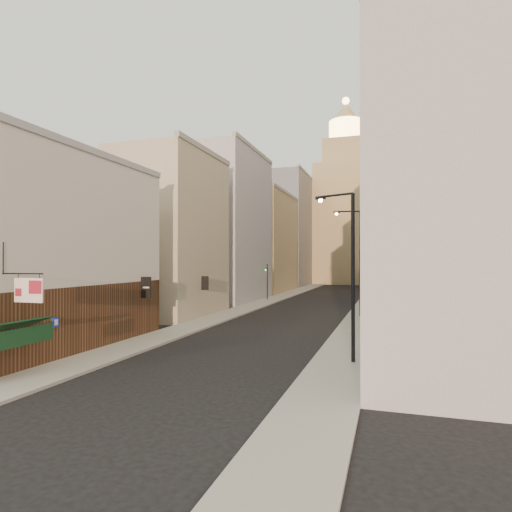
{
  "coord_description": "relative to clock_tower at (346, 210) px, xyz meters",
  "views": [
    {
      "loc": [
        9.06,
        -12.31,
        5.49
      ],
      "look_at": [
        -0.03,
        16.63,
        5.81
      ],
      "focal_mm": 30.0,
      "sensor_mm": 36.0,
      "label": 1
    }
  ],
  "objects": [
    {
      "name": "traffic_light_left",
      "position": [
        -6.03,
        -47.88,
        -14.19
      ],
      "size": [
        0.54,
        0.41,
        5.0
      ],
      "rotation": [
        0.0,
        0.0,
        3.03
      ],
      "color": "black",
      "rests_on": "ground"
    },
    {
      "name": "highrise",
      "position": [
        19.0,
        -14.0,
        8.02
      ],
      "size": [
        21.0,
        23.0,
        51.2
      ],
      "color": "gray",
      "rests_on": "ground"
    },
    {
      "name": "traffic_light_right",
      "position": [
        7.26,
        -51.28,
        -13.78
      ],
      "size": [
        0.63,
        0.6,
        5.0
      ],
      "rotation": [
        0.0,
        0.0,
        3.14
      ],
      "color": "black",
      "rests_on": "ground"
    },
    {
      "name": "sidewalk_left",
      "position": [
        -5.5,
        -37.0,
        -17.56
      ],
      "size": [
        3.0,
        140.0,
        0.15
      ],
      "primitive_type": "cube",
      "color": "gray",
      "rests_on": "ground"
    },
    {
      "name": "streetlamp_mid",
      "position": [
        7.06,
        -61.8,
        -11.72
      ],
      "size": [
        2.69,
        0.72,
        10.35
      ],
      "rotation": [
        0.0,
        0.0,
        0.19
      ],
      "color": "black",
      "rests_on": "ground"
    },
    {
      "name": "left_bldg_beige",
      "position": [
        -11.0,
        -66.0,
        -9.63
      ],
      "size": [
        8.0,
        12.0,
        16.0
      ],
      "primitive_type": "cube",
      "color": "gray",
      "rests_on": "ground"
    },
    {
      "name": "near_building_left",
      "position": [
        -9.99,
        -83.0,
        -11.61
      ],
      "size": [
        8.3,
        23.04,
        12.3
      ],
      "color": "brown",
      "rests_on": "ground"
    },
    {
      "name": "left_bldg_wingrid",
      "position": [
        -11.0,
        -12.0,
        -5.63
      ],
      "size": [
        8.0,
        20.0,
        24.0
      ],
      "primitive_type": "cube",
      "color": "gray",
      "rests_on": "ground"
    },
    {
      "name": "left_bldg_grey",
      "position": [
        -11.0,
        -50.0,
        -7.63
      ],
      "size": [
        8.0,
        16.0,
        20.0
      ],
      "primitive_type": "cube",
      "color": "#939398",
      "rests_on": "ground"
    },
    {
      "name": "right_bldg_beige",
      "position": [
        13.0,
        -62.0,
        -7.63
      ],
      "size": [
        8.0,
        16.0,
        20.0
      ],
      "primitive_type": "cube",
      "color": "gray",
      "rests_on": "ground"
    },
    {
      "name": "streetlamp_near",
      "position": [
        7.98,
        -81.14,
        -12.43
      ],
      "size": [
        2.24,
        1.12,
        9.12
      ],
      "rotation": [
        0.0,
        0.0,
        -0.41
      ],
      "color": "black",
      "rests_on": "ground"
    },
    {
      "name": "white_tower",
      "position": [
        11.0,
        -14.0,
        0.97
      ],
      "size": [
        8.0,
        8.0,
        41.5
      ],
      "color": "silver",
      "rests_on": "ground"
    },
    {
      "name": "left_bldg_tan",
      "position": [
        -11.0,
        -32.0,
        -9.13
      ],
      "size": [
        8.0,
        18.0,
        17.0
      ],
      "primitive_type": "cube",
      "color": "tan",
      "rests_on": "ground"
    },
    {
      "name": "streetlamp_far",
      "position": [
        7.74,
        -39.6,
        -12.66
      ],
      "size": [
        2.24,
        0.75,
        8.7
      ],
      "rotation": [
        0.0,
        0.0,
        -0.25
      ],
      "color": "black",
      "rests_on": "ground"
    },
    {
      "name": "ground",
      "position": [
        1.0,
        -92.0,
        -17.63
      ],
      "size": [
        360.0,
        360.0,
        0.0
      ],
      "primitive_type": "plane",
      "color": "black",
      "rests_on": "ground"
    },
    {
      "name": "sidewalk_right",
      "position": [
        7.5,
        -37.0,
        -17.56
      ],
      "size": [
        3.0,
        140.0,
        0.15
      ],
      "primitive_type": "cube",
      "color": "gray",
      "rests_on": "ground"
    },
    {
      "name": "clock_tower",
      "position": [
        0.0,
        0.0,
        0.0
      ],
      "size": [
        14.0,
        14.0,
        44.9
      ],
      "color": "tan",
      "rests_on": "ground"
    },
    {
      "name": "right_bldg_grey",
      "position": [
        13.0,
        -80.0,
        -9.63
      ],
      "size": [
        8.0,
        16.0,
        16.0
      ],
      "primitive_type": "cube",
      "color": "#939398",
      "rests_on": "ground"
    },
    {
      "name": "right_bldg_wingrid",
      "position": [
        13.0,
        -42.0,
        -4.63
      ],
      "size": [
        8.0,
        20.0,
        26.0
      ],
      "primitive_type": "cube",
      "color": "gray",
      "rests_on": "ground"
    }
  ]
}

